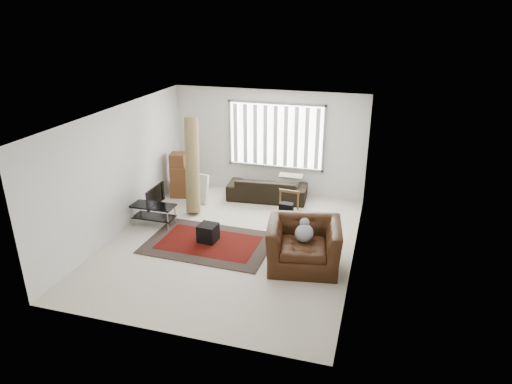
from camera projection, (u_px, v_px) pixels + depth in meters
The scene contains 11 objects.
room at pixel (240, 155), 9.36m from camera, with size 6.00×6.02×2.71m.
persian_rug at pixel (209, 243), 9.52m from camera, with size 2.61×1.78×0.02m.
tv_stand at pixel (154, 210), 10.22m from camera, with size 0.97×0.44×0.48m.
tv at pixel (152, 196), 10.08m from camera, with size 0.78×0.10×0.45m, color black.
subwoofer at pixel (208, 233), 9.52m from camera, with size 0.37×0.37×0.37m, color black.
moving_boxes at pixel (179, 177), 11.74m from camera, with size 0.54×0.51×1.15m.
white_flatpack at pixel (198, 188), 11.43m from camera, with size 0.58×0.09×0.74m, color silver.
rolled_rug at pixel (192, 165), 10.78m from camera, with size 0.33×0.33×2.23m, color olive.
sofa at pixel (267, 185), 11.58m from camera, with size 1.99×0.86×0.77m, color black.
side_chair at pixel (286, 210), 9.88m from camera, with size 0.51×0.51×0.89m.
armchair at pixel (304, 242), 8.53m from camera, with size 1.53×1.38×1.00m.
Camera 1 is at (2.85, -8.00, 4.58)m, focal length 32.00 mm.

